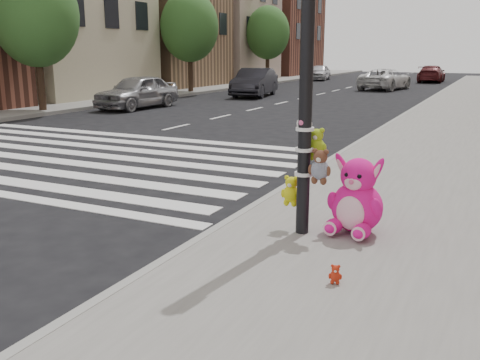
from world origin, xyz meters
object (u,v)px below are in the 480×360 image
Objects in this scene: signal_pole at (308,102)px; car_white_near at (385,79)px; pink_bunny at (356,201)px; car_silver_far at (137,92)px; red_teddy at (335,274)px; car_dark_far at (255,82)px.

signal_pole is 0.86× the size of car_white_near.
car_silver_far is (-12.23, 12.04, 0.15)m from pink_bunny.
signal_pole is at bearing 106.10° from red_teddy.
red_teddy is (0.78, -1.32, -1.52)m from signal_pole.
pink_bunny is 5.07× the size of red_teddy.
signal_pole is 2.16m from red_teddy.
red_teddy is at bearing 109.14° from car_white_near.
signal_pole reaches higher than pink_bunny.
signal_pole is 16.98m from car_silver_far.
red_teddy is 0.05× the size of car_silver_far.
pink_bunny is 0.22× the size of car_dark_far.
car_white_near is at bearing 68.85° from car_silver_far.
car_silver_far is at bearing 133.44° from signal_pole.
red_teddy is 30.01m from car_white_near.
signal_pole reaches higher than red_teddy.
pink_bunny is at bearing 109.31° from car_white_near.
red_teddy is at bearing -44.78° from car_silver_far.
car_dark_far reaches higher than red_teddy.
red_teddy is 18.45m from car_silver_far.
signal_pole is 4.00× the size of pink_bunny.
signal_pole is at bearing -43.73° from car_silver_far.
pink_bunny is 28.41m from car_white_near.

